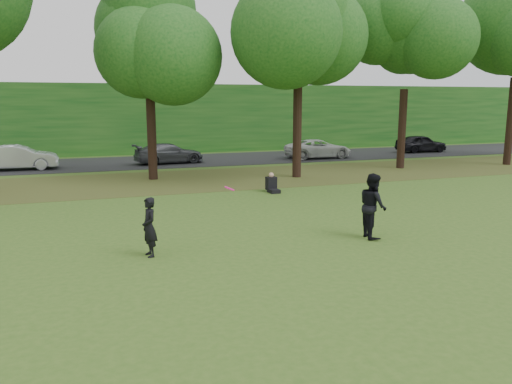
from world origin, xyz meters
TOP-DOWN VIEW (x-y plane):
  - ground at (0.00, 0.00)m, footprint 120.00×120.00m
  - leaf_litter at (0.00, 13.00)m, footprint 60.00×7.00m
  - street at (0.00, 21.00)m, footprint 70.00×7.00m
  - far_hedge at (0.00, 27.00)m, footprint 70.00×3.00m
  - player_left at (-4.69, 1.46)m, footprint 0.46×0.60m
  - player_right at (1.51, 1.19)m, footprint 0.84×1.00m
  - parked_cars at (-0.41, 19.95)m, footprint 41.19×3.05m
  - frisbee at (-2.73, 1.05)m, footprint 0.36×0.38m
  - seated_person at (1.32, 8.76)m, footprint 0.44×0.75m
  - tree_line at (-0.34, 12.94)m, footprint 55.30×7.90m

SIDE VIEW (x-z plane):
  - ground at x=0.00m, z-range 0.00..0.00m
  - leaf_litter at x=0.00m, z-range 0.00..0.01m
  - street at x=0.00m, z-range 0.00..0.02m
  - seated_person at x=1.32m, z-range -0.10..0.73m
  - parked_cars at x=-0.41m, z-range -0.03..1.36m
  - player_left at x=-4.69m, z-range 0.00..1.50m
  - player_right at x=1.51m, z-range 0.00..1.84m
  - frisbee at x=-2.73m, z-range 1.60..1.77m
  - far_hedge at x=0.00m, z-range 0.00..5.00m
  - tree_line at x=-0.34m, z-range 1.69..14.00m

